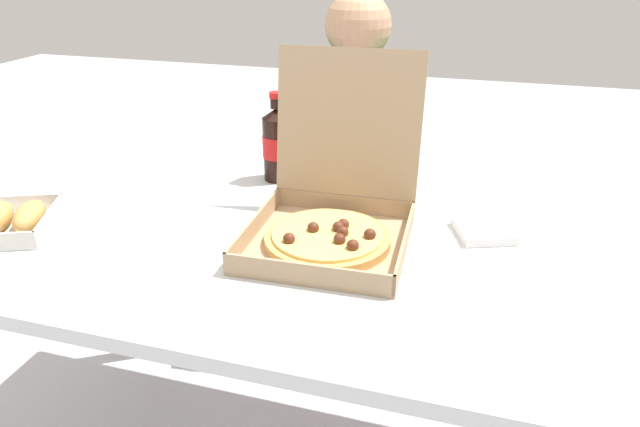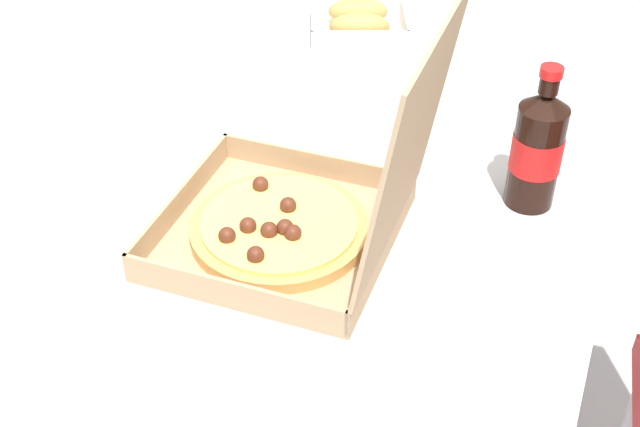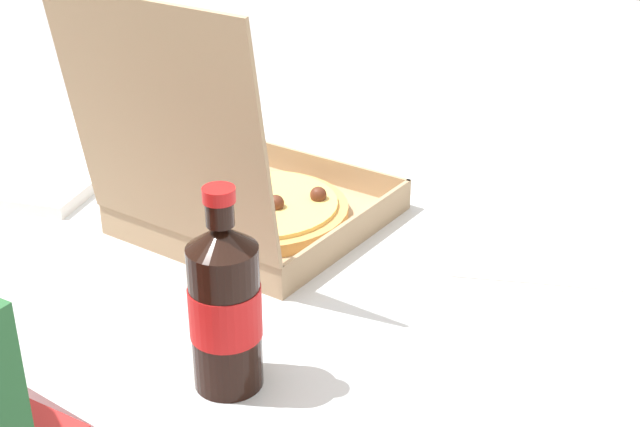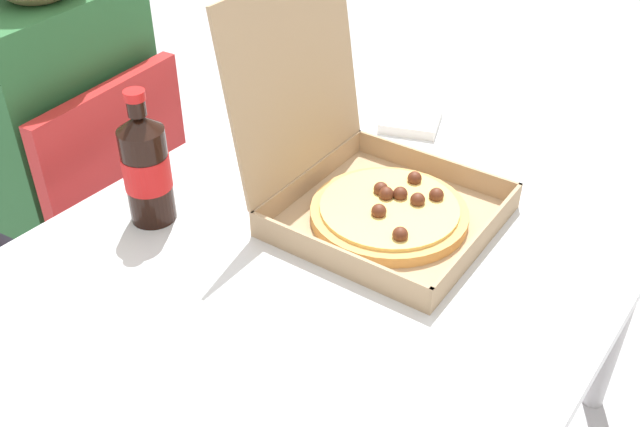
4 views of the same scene
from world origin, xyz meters
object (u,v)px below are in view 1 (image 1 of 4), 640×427
at_px(pizza_box_open, 332,215).
at_px(bread_side_box, 14,219).
at_px(cola_bottle, 277,144).
at_px(paper_menu, 133,252).
at_px(diner_person, 356,144).
at_px(chair, 352,210).
at_px(napkin_pile, 484,230).

distance_m(pizza_box_open, bread_side_box, 0.67).
bearing_deg(cola_bottle, paper_menu, -107.73).
bearing_deg(diner_person, bread_side_box, -122.42).
bearing_deg(paper_menu, cola_bottle, 45.47).
bearing_deg(paper_menu, chair, 45.75).
relative_size(chair, cola_bottle, 3.71).
bearing_deg(diner_person, cola_bottle, -104.12).
xyz_separation_m(pizza_box_open, napkin_pile, (0.30, 0.10, -0.04)).
height_order(diner_person, pizza_box_open, diner_person).
bearing_deg(paper_menu, bread_side_box, 149.78).
distance_m(bread_side_box, paper_menu, 0.29).
height_order(chair, bread_side_box, chair).
bearing_deg(napkin_pile, pizza_box_open, -161.13).
bearing_deg(diner_person, chair, -83.80).
bearing_deg(bread_side_box, chair, 55.42).
bearing_deg(paper_menu, diner_person, 47.23).
height_order(chair, paper_menu, chair).
height_order(chair, pizza_box_open, pizza_box_open).
distance_m(chair, paper_menu, 0.88).
distance_m(diner_person, pizza_box_open, 0.71).
height_order(bread_side_box, cola_bottle, cola_bottle).
xyz_separation_m(chair, napkin_pile, (0.40, -0.54, 0.25)).
height_order(cola_bottle, paper_menu, cola_bottle).
relative_size(bread_side_box, paper_menu, 1.11).
bearing_deg(bread_side_box, napkin_pile, 14.98).
xyz_separation_m(bread_side_box, napkin_pile, (0.95, 0.25, -0.02)).
relative_size(cola_bottle, napkin_pile, 2.04).
distance_m(pizza_box_open, napkin_pile, 0.32).
relative_size(chair, diner_person, 0.72).
bearing_deg(cola_bottle, chair, 72.89).
bearing_deg(cola_bottle, diner_person, 75.88).
xyz_separation_m(chair, diner_person, (-0.01, 0.06, 0.21)).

